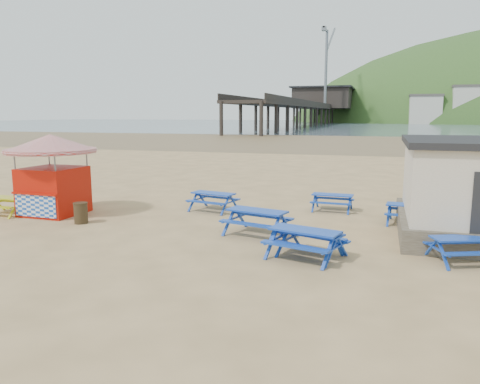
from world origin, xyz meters
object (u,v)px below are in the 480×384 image
(picnic_table_yellow, at_px, (6,206))
(ice_cream_kiosk, at_px, (52,164))
(picnic_table_blue_b, at_px, (332,202))
(litter_bin, at_px, (81,213))
(picnic_table_blue_a, at_px, (213,202))

(picnic_table_yellow, distance_m, ice_cream_kiosk, 2.51)
(picnic_table_blue_b, bearing_deg, litter_bin, -147.38)
(ice_cream_kiosk, bearing_deg, litter_bin, -26.99)
(picnic_table_blue_a, height_order, ice_cream_kiosk, ice_cream_kiosk)
(picnic_table_blue_a, xyz_separation_m, picnic_table_yellow, (-7.59, -3.06, -0.02))
(picnic_table_blue_b, xyz_separation_m, picnic_table_yellow, (-12.26, -4.46, 0.01))
(ice_cream_kiosk, height_order, litter_bin, ice_cream_kiosk)
(ice_cream_kiosk, distance_m, litter_bin, 2.76)
(picnic_table_blue_b, distance_m, ice_cream_kiosk, 11.27)
(picnic_table_blue_a, distance_m, ice_cream_kiosk, 6.49)
(litter_bin, bearing_deg, picnic_table_yellow, 173.28)
(picnic_table_blue_b, relative_size, ice_cream_kiosk, 0.47)
(litter_bin, bearing_deg, picnic_table_blue_a, 42.43)
(picnic_table_yellow, distance_m, litter_bin, 3.79)
(picnic_table_yellow, height_order, litter_bin, litter_bin)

